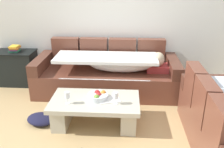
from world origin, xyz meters
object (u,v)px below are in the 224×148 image
at_px(couch_along_wall, 109,74).
at_px(book_stack_on_cabinet, 15,49).
at_px(coffee_table, 95,109).
at_px(open_magazine, 109,99).
at_px(fruit_bowl, 98,96).
at_px(crumpled_garment, 41,119).
at_px(wine_glass_near_left, 67,96).
at_px(side_cabinet, 17,68).
at_px(wine_glass_near_right, 116,96).

relative_size(couch_along_wall, book_stack_on_cabinet, 10.60).
bearing_deg(coffee_table, book_stack_on_cabinet, 141.69).
xyz_separation_m(couch_along_wall, open_magazine, (0.08, -1.05, 0.06)).
xyz_separation_m(fruit_bowl, crumpled_garment, (-0.81, -0.06, -0.36)).
height_order(fruit_bowl, crumpled_garment, fruit_bowl).
xyz_separation_m(wine_glass_near_left, side_cabinet, (-1.31, 1.41, -0.17)).
height_order(coffee_table, wine_glass_near_left, wine_glass_near_left).
distance_m(coffee_table, wine_glass_near_right, 0.40).
height_order(wine_glass_near_left, crumpled_garment, wine_glass_near_left).
height_order(book_stack_on_cabinet, crumpled_garment, book_stack_on_cabinet).
distance_m(couch_along_wall, side_cabinet, 1.77).
bearing_deg(book_stack_on_cabinet, fruit_bowl, -36.95).
relative_size(couch_along_wall, wine_glass_near_right, 14.79).
distance_m(fruit_bowl, wine_glass_near_right, 0.29).
distance_m(wine_glass_near_left, wine_glass_near_right, 0.63).
height_order(coffee_table, side_cabinet, side_cabinet).
bearing_deg(coffee_table, crumpled_garment, -177.88).
bearing_deg(coffee_table, open_magazine, 2.64).
xyz_separation_m(wine_glass_near_right, open_magazine, (-0.09, 0.11, -0.11)).
height_order(couch_along_wall, wine_glass_near_left, couch_along_wall).
height_order(fruit_bowl, wine_glass_near_right, wine_glass_near_right).
height_order(coffee_table, fruit_bowl, fruit_bowl).
xyz_separation_m(side_cabinet, crumpled_garment, (0.88, -1.31, -0.26)).
bearing_deg(fruit_bowl, book_stack_on_cabinet, 143.05).
xyz_separation_m(couch_along_wall, fruit_bowl, (-0.07, -1.03, 0.09)).
xyz_separation_m(wine_glass_near_left, wine_glass_near_right, (0.63, 0.03, 0.00)).
height_order(fruit_bowl, open_magazine, fruit_bowl).
xyz_separation_m(wine_glass_near_left, open_magazine, (0.53, 0.14, -0.11)).
bearing_deg(crumpled_garment, wine_glass_near_left, -13.06).
bearing_deg(wine_glass_near_left, crumpled_garment, 166.94).
distance_m(open_magazine, book_stack_on_cabinet, 2.25).
xyz_separation_m(wine_glass_near_right, side_cabinet, (-1.93, 1.39, -0.17)).
xyz_separation_m(fruit_bowl, side_cabinet, (-1.69, 1.26, -0.10)).
distance_m(side_cabinet, book_stack_on_cabinet, 0.37).
bearing_deg(wine_glass_near_right, coffee_table, 160.56).
relative_size(open_magazine, side_cabinet, 0.39).
xyz_separation_m(couch_along_wall, coffee_table, (-0.11, -1.06, -0.09)).
bearing_deg(open_magazine, crumpled_garment, 164.51).
xyz_separation_m(open_magazine, crumpled_garment, (-0.96, -0.04, -0.33)).
bearing_deg(fruit_bowl, wine_glass_near_right, -28.21).
relative_size(couch_along_wall, coffee_table, 2.05).
bearing_deg(wine_glass_near_left, side_cabinet, 132.75).
xyz_separation_m(coffee_table, fruit_bowl, (0.04, 0.03, 0.18)).
bearing_deg(coffee_table, wine_glass_near_right, -19.44).
bearing_deg(coffee_table, wine_glass_near_left, -159.46).
height_order(wine_glass_near_left, book_stack_on_cabinet, book_stack_on_cabinet).
height_order(wine_glass_near_right, open_magazine, wine_glass_near_right).
distance_m(coffee_table, fruit_bowl, 0.19).
relative_size(wine_glass_near_left, side_cabinet, 0.23).
bearing_deg(side_cabinet, couch_along_wall, -7.28).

